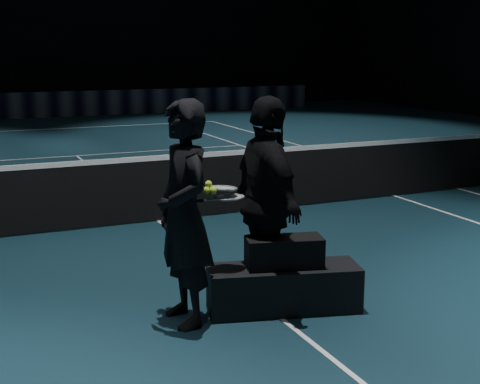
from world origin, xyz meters
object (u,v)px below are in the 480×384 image
at_px(player_a, 184,214).
at_px(player_b, 267,204).
at_px(racket_upper, 222,188).
at_px(racket_bag, 284,252).
at_px(player_bench, 284,288).
at_px(racket_lower, 229,197).
at_px(tennis_balls, 210,189).

distance_m(player_a, player_b, 0.85).
relative_size(player_b, racket_upper, 2.96).
height_order(racket_bag, player_a, player_a).
bearing_deg(player_bench, player_b, 134.18).
bearing_deg(player_bench, player_a, -171.77).
bearing_deg(player_b, racket_bag, -150.13).
bearing_deg(racket_lower, player_a, -180.00).
distance_m(player_b, tennis_balls, 0.63).
relative_size(player_a, racket_upper, 2.96).
height_order(racket_upper, tennis_balls, tennis_balls).
bearing_deg(player_b, racket_upper, 89.52).
height_order(racket_lower, tennis_balls, tennis_balls).
relative_size(racket_bag, racket_upper, 1.05).
distance_m(player_a, racket_lower, 0.46).
relative_size(racket_bag, racket_lower, 1.05).
bearing_deg(player_a, racket_bag, 79.82).
bearing_deg(racket_lower, racket_bag, -20.01).
xyz_separation_m(player_bench, player_b, (-0.10, 0.17, 0.79)).
height_order(racket_bag, tennis_balls, tennis_balls).
height_order(racket_bag, racket_lower, racket_lower).
xyz_separation_m(racket_bag, racket_upper, (-0.55, 0.18, 0.62)).
relative_size(racket_bag, player_b, 0.35).
distance_m(racket_bag, tennis_balls, 0.95).
bearing_deg(player_a, player_b, 90.50).
xyz_separation_m(player_b, tennis_balls, (-0.59, -0.04, 0.20)).
bearing_deg(racket_bag, player_b, 134.18).
height_order(player_b, racket_upper, player_b).
bearing_deg(player_b, tennis_balls, 94.12).
relative_size(player_bench, racket_upper, 2.09).
height_order(player_bench, racket_upper, racket_upper).
xyz_separation_m(player_bench, racket_bag, (0.00, -0.00, 0.36)).
relative_size(player_bench, tennis_balls, 11.86).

